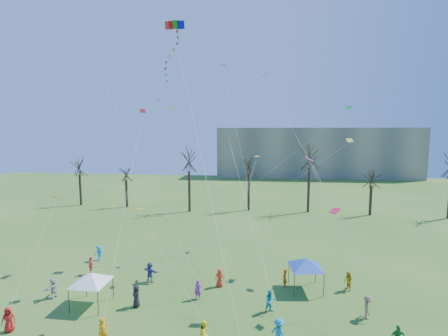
# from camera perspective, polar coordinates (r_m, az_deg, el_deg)

# --- Properties ---
(distant_building) EXTENTS (60.00, 14.00, 15.00)m
(distant_building) POSITION_cam_1_polar(r_m,az_deg,el_deg) (101.60, 16.27, 2.79)
(distant_building) COLOR gray
(distant_building) RESTS_ON ground
(bare_tree_row) EXTENTS (68.82, 8.40, 11.99)m
(bare_tree_row) POSITION_cam_1_polar(r_m,az_deg,el_deg) (53.45, 6.86, -0.16)
(bare_tree_row) COLOR black
(bare_tree_row) RESTS_ON ground
(big_box_kite) EXTENTS (4.36, 7.12, 25.26)m
(big_box_kite) POSITION_cam_1_polar(r_m,az_deg,el_deg) (28.91, -9.62, 17.72)
(big_box_kite) COLOR red
(big_box_kite) RESTS_ON ground
(canopy_tent_white) EXTENTS (3.62, 3.62, 2.71)m
(canopy_tent_white) POSITION_cam_1_polar(r_m,az_deg,el_deg) (27.88, -23.14, -17.97)
(canopy_tent_white) COLOR #3F3F44
(canopy_tent_white) RESTS_ON ground
(canopy_tent_blue) EXTENTS (3.75, 3.75, 2.82)m
(canopy_tent_blue) POSITION_cam_1_polar(r_m,az_deg,el_deg) (29.03, 14.77, -16.45)
(canopy_tent_blue) COLOR #3F3F44
(canopy_tent_blue) RESTS_ON ground
(festival_crowd) EXTENTS (26.74, 13.43, 1.85)m
(festival_crowd) POSITION_cam_1_polar(r_m,az_deg,el_deg) (26.91, -6.15, -21.79)
(festival_crowd) COLOR red
(festival_crowd) RESTS_ON ground
(small_kites_aloft) EXTENTS (29.79, 18.47, 32.86)m
(small_kites_aloft) POSITION_cam_1_polar(r_m,az_deg,el_deg) (29.78, -0.00, 4.40)
(small_kites_aloft) COLOR orange
(small_kites_aloft) RESTS_ON ground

